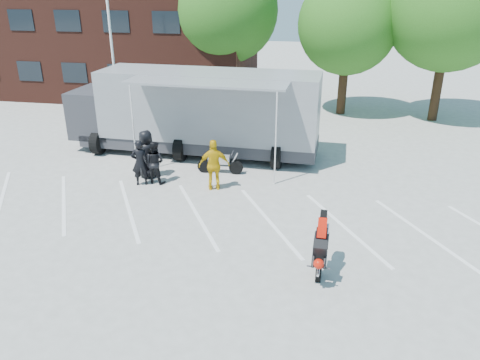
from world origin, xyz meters
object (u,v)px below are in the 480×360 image
(tree_mid, at_px, (348,25))
(flagpole, at_px, (115,27))
(spectator_leather_b, at_px, (140,163))
(spectator_hivis, at_px, (214,165))
(tree_left, at_px, (226,10))
(spectator_leather_a, at_px, (147,154))
(parked_motorcycle, at_px, (220,173))
(spectator_leather_c, at_px, (154,162))
(stunt_bike_rider, at_px, (320,266))
(tree_right, at_px, (450,8))
(transporter_truck, at_px, (200,153))

(tree_mid, bearing_deg, flagpole, -156.03)
(spectator_leather_b, xyz_separation_m, spectator_hivis, (2.83, 0.08, 0.08))
(tree_left, relative_size, spectator_leather_a, 4.53)
(parked_motorcycle, xyz_separation_m, spectator_hivis, (0.14, -1.56, 0.96))
(spectator_leather_c, relative_size, spectator_hivis, 0.86)
(spectator_hivis, bearing_deg, stunt_bike_rider, 116.98)
(spectator_leather_b, distance_m, spectator_leather_c, 0.54)
(flagpole, xyz_separation_m, spectator_leather_c, (4.19, -6.71, -4.23))
(flagpole, relative_size, tree_right, 0.88)
(tree_left, xyz_separation_m, spectator_leather_c, (-0.05, -12.71, -4.74))
(spectator_leather_c, bearing_deg, transporter_truck, -93.51)
(flagpole, height_order, tree_left, tree_left)
(stunt_bike_rider, xyz_separation_m, spectator_hivis, (-3.99, 4.47, 0.96))
(spectator_leather_a, height_order, spectator_leather_c, spectator_leather_a)
(spectator_leather_a, bearing_deg, flagpole, -45.22)
(flagpole, distance_m, tree_right, 16.88)
(flagpole, distance_m, tree_left, 7.37)
(flagpole, height_order, stunt_bike_rider, flagpole)
(stunt_bike_rider, distance_m, spectator_hivis, 6.07)
(spectator_leather_a, bearing_deg, spectator_leather_b, 104.47)
(tree_left, bearing_deg, transporter_truck, -85.51)
(tree_mid, bearing_deg, parked_motorcycle, -115.05)
(flagpole, distance_m, tree_mid, 12.31)
(tree_mid, bearing_deg, transporter_truck, -127.71)
(tree_mid, relative_size, parked_motorcycle, 4.09)
(tree_right, distance_m, spectator_hivis, 15.75)
(spectator_leather_c, bearing_deg, spectator_leather_a, -35.16)
(tree_left, height_order, tree_right, tree_right)
(flagpole, bearing_deg, transporter_truck, -32.23)
(tree_mid, relative_size, spectator_hivis, 4.02)
(transporter_truck, distance_m, spectator_leather_a, 3.50)
(tree_left, relative_size, tree_right, 0.95)
(spectator_leather_b, height_order, spectator_leather_c, spectator_leather_b)
(spectator_leather_b, bearing_deg, spectator_leather_a, -111.41)
(transporter_truck, xyz_separation_m, spectator_hivis, (1.59, -3.78, 0.96))
(stunt_bike_rider, bearing_deg, spectator_hivis, 133.98)
(tree_left, bearing_deg, tree_right, -7.13)
(spectator_leather_b, bearing_deg, tree_left, -114.10)
(tree_left, height_order, spectator_leather_c, tree_left)
(spectator_leather_b, bearing_deg, transporter_truck, -129.61)
(tree_mid, distance_m, parked_motorcycle, 12.44)
(tree_mid, bearing_deg, spectator_leather_b, -122.12)
(tree_left, distance_m, tree_right, 12.10)
(transporter_truck, bearing_deg, tree_right, 35.96)
(tree_left, xyz_separation_m, spectator_leather_a, (-0.53, -12.26, -4.61))
(spectator_leather_c, distance_m, spectator_hivis, 2.38)
(spectator_leather_a, bearing_deg, spectator_leather_c, 150.29)
(spectator_leather_a, distance_m, spectator_hivis, 2.91)
(tree_right, xyz_separation_m, parked_motorcycle, (-9.83, -9.84, -5.88))
(parked_motorcycle, height_order, spectator_leather_b, spectator_leather_b)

